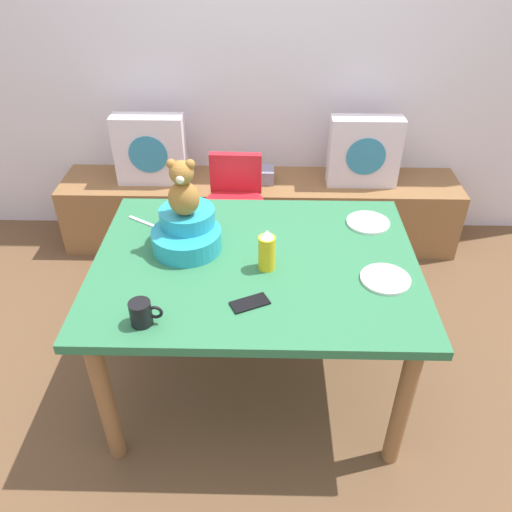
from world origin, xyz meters
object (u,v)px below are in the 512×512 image
Objects in this scene: pillow_floral_left at (150,150)px; teddy_bear at (183,189)px; infant_seat_teal at (187,232)px; coffee_mug at (142,313)px; dining_table at (255,277)px; dinner_plate_near at (368,223)px; cell_phone at (250,303)px; highchair at (235,206)px; ketchup_bottle at (267,251)px; book_stack at (258,175)px; dinner_plate_far at (385,279)px; pillow_floral_right at (364,152)px.

teddy_bear is (0.39, -1.14, 0.34)m from pillow_floral_left.
infant_seat_teal reaches higher than coffee_mug.
dining_table is 0.61m from dinner_plate_near.
dining_table is at bearing 44.86° from coffee_mug.
cell_phone is (-0.53, -0.58, -0.00)m from dinner_plate_near.
highchair is 2.39× the size of infant_seat_teal.
teddy_bear is 1.74× the size of cell_phone.
highchair is 4.27× the size of ketchup_bottle.
coffee_mug reaches higher than cell_phone.
dinner_plate_far is at bearing -69.08° from book_stack.
cell_phone is at bearing 16.54° from coffee_mug.
book_stack is 1.27m from dining_table.
cell_phone is (0.28, -0.38, -0.27)m from teddy_bear.
ketchup_bottle reaches higher than pillow_floral_right.
infant_seat_teal is at bearing 164.53° from dinner_plate_far.
teddy_bear reaches higher than cell_phone.
coffee_mug reaches higher than highchair.
pillow_floral_right reaches higher than dinner_plate_far.
highchair is (-0.14, 0.83, -0.13)m from dining_table.
dining_table is 0.30m from cell_phone.
highchair reaches higher than dining_table.
teddy_bear is 2.08× the size of coffee_mug.
teddy_bear reaches higher than ketchup_bottle.
pillow_floral_left is 2.20× the size of dinner_plate_far.
dining_table is 4.13× the size of infant_seat_teal.
infant_seat_teal is 0.21m from teddy_bear.
pillow_floral_left is 1.83m from dinner_plate_far.
teddy_bear is at bearing 155.82° from ketchup_bottle.
book_stack is (-0.66, 0.02, -0.18)m from pillow_floral_right.
dinner_plate_far is at bearing -95.35° from pillow_floral_right.
pillow_floral_left and infant_seat_teal have the same top height.
book_stack is (0.68, 0.02, -0.18)m from pillow_floral_left.
pillow_floral_left is at bearing 180.00° from pillow_floral_right.
pillow_floral_right is 1.66m from cell_phone.
dining_table is 0.19m from ketchup_bottle.
teddy_bear reaches higher than dinner_plate_near.
pillow_floral_left reaches higher than dining_table.
pillow_floral_left reaches higher than highchair.
dining_table is at bearing -18.92° from teddy_bear.
ketchup_bottle is at bearing -60.39° from pillow_floral_left.
highchair is 0.95m from ketchup_bottle.
dinner_plate_near is at bearing -68.35° from cell_phone.
book_stack is at bearing 76.13° from infant_seat_teal.
pillow_floral_left is 1.50m from ketchup_bottle.
coffee_mug is (-0.10, -0.50, -0.02)m from infant_seat_teal.
coffee_mug is at bearing -142.74° from dinner_plate_near.
pillow_floral_right is 1.76× the size of teddy_bear.
dining_table reaches higher than book_stack.
teddy_bear is at bearing -103.87° from book_stack.
dinner_plate_near is at bearing 36.90° from ketchup_bottle.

